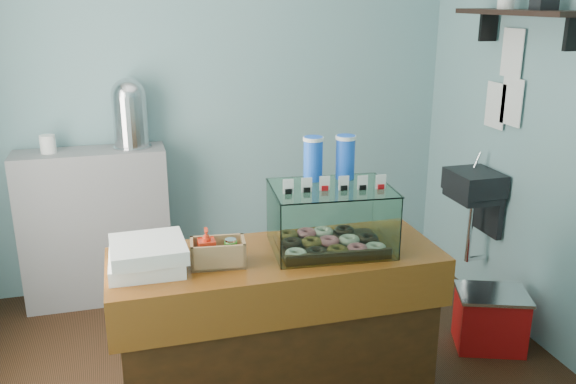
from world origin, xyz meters
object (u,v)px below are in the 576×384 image
object	(u,v)px
counter	(277,335)
display_case	(330,213)
red_cooler	(490,319)
coffee_urn	(130,111)

from	to	relation	value
counter	display_case	bearing A→B (deg)	6.39
display_case	red_cooler	bearing A→B (deg)	16.50
coffee_urn	red_cooler	size ratio (longest dim) A/B	0.94
red_cooler	display_case	bearing A→B (deg)	-147.98
display_case	red_cooler	world-z (taller)	display_case
counter	coffee_urn	world-z (taller)	coffee_urn
display_case	coffee_urn	size ratio (longest dim) A/B	1.29
display_case	coffee_urn	xyz separation A→B (m)	(-0.89, 1.56, 0.28)
counter	red_cooler	size ratio (longest dim) A/B	3.17
counter	red_cooler	world-z (taller)	counter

